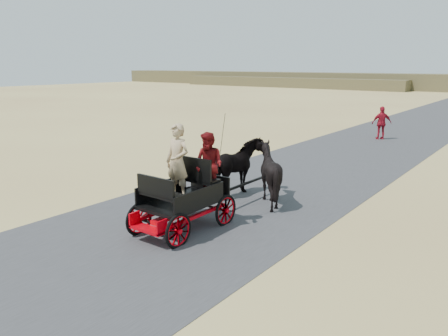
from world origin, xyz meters
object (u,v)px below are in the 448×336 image
Objects in this scene: pedestrian at (382,123)px; carriage at (184,215)px; horse_right at (269,174)px; horse_left at (238,168)px.

carriage is at bearing 54.22° from pedestrian.
carriage is at bearing 79.61° from horse_right.
carriage is 1.39× the size of pedestrian.
pedestrian is at bearing -90.78° from horse_left.
pedestrian reaches higher than carriage.
pedestrian is (-0.38, 15.72, 0.50)m from carriage.
horse_right is at bearing 57.02° from pedestrian.
pedestrian reaches higher than horse_left.
horse_left is 1.18× the size of horse_right.
carriage is 15.74m from pedestrian.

